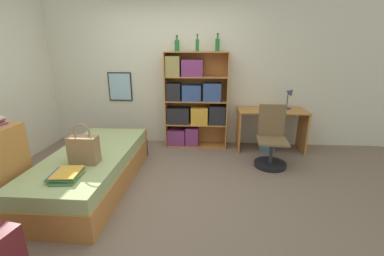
# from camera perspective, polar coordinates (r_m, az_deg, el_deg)

# --- Properties ---
(ground_plane) EXTENTS (14.00, 14.00, 0.00)m
(ground_plane) POSITION_cam_1_polar(r_m,az_deg,el_deg) (3.44, -8.72, -12.88)
(ground_plane) COLOR #756051
(wall_back) EXTENTS (10.00, 0.09, 2.60)m
(wall_back) POSITION_cam_1_polar(r_m,az_deg,el_deg) (4.74, -4.74, 12.12)
(wall_back) COLOR beige
(wall_back) RESTS_ON ground_plane
(bed) EXTENTS (0.94, 2.09, 0.46)m
(bed) POSITION_cam_1_polar(r_m,az_deg,el_deg) (3.60, -21.21, -8.45)
(bed) COLOR #B77538
(bed) RESTS_ON ground_plane
(handbag) EXTENTS (0.32, 0.16, 0.47)m
(handbag) POSITION_cam_1_polar(r_m,az_deg,el_deg) (3.17, -22.90, -4.39)
(handbag) COLOR #93704C
(handbag) RESTS_ON bed
(book_stack_on_bed) EXTENTS (0.31, 0.37, 0.07)m
(book_stack_on_bed) POSITION_cam_1_polar(r_m,az_deg,el_deg) (2.94, -26.09, -9.33)
(book_stack_on_bed) COLOR #427A4C
(book_stack_on_bed) RESTS_ON bed
(bookcase) EXTENTS (1.08, 0.33, 1.67)m
(bookcase) POSITION_cam_1_polar(r_m,az_deg,el_deg) (4.55, 0.05, 5.63)
(bookcase) COLOR #B77538
(bookcase) RESTS_ON ground_plane
(bottle_green) EXTENTS (0.08, 0.08, 0.26)m
(bottle_green) POSITION_cam_1_polar(r_m,az_deg,el_deg) (4.51, -3.35, 17.89)
(bottle_green) COLOR #1E6B2D
(bottle_green) RESTS_ON bookcase
(bottle_brown) EXTENTS (0.06, 0.06, 0.27)m
(bottle_brown) POSITION_cam_1_polar(r_m,az_deg,el_deg) (4.43, 1.19, 18.00)
(bottle_brown) COLOR #1E6B2D
(bottle_brown) RESTS_ON bookcase
(bottle_clear) EXTENTS (0.07, 0.07, 0.29)m
(bottle_clear) POSITION_cam_1_polar(r_m,az_deg,el_deg) (4.50, 5.69, 17.99)
(bottle_clear) COLOR #1E6B2D
(bottle_clear) RESTS_ON bookcase
(desk) EXTENTS (1.14, 0.53, 0.72)m
(desk) POSITION_cam_1_polar(r_m,az_deg,el_deg) (4.64, 17.13, 1.27)
(desk) COLOR #B77538
(desk) RESTS_ON ground_plane
(desk_lamp) EXTENTS (0.20, 0.15, 0.38)m
(desk_lamp) POSITION_cam_1_polar(r_m,az_deg,el_deg) (4.71, 20.97, 6.89)
(desk_lamp) COLOR navy
(desk_lamp) RESTS_ON desk
(desk_chair) EXTENTS (0.48, 0.48, 0.92)m
(desk_chair) POSITION_cam_1_polar(r_m,az_deg,el_deg) (4.08, 17.12, -4.08)
(desk_chair) COLOR black
(desk_chair) RESTS_ON ground_plane
(waste_bin) EXTENTS (0.28, 0.28, 0.30)m
(waste_bin) POSITION_cam_1_polar(r_m,az_deg,el_deg) (4.69, 16.35, -3.03)
(waste_bin) COLOR slate
(waste_bin) RESTS_ON ground_plane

